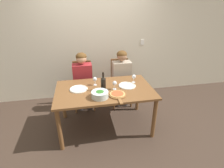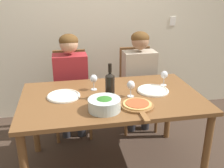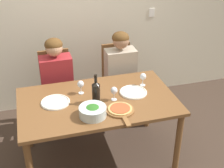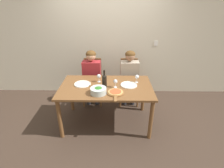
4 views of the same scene
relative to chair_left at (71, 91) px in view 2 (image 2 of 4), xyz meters
The scene contains 15 objects.
ground_plane 1.03m from the chair_left, 67.44° to the right, with size 40.00×40.00×0.00m, color #3D2D23.
back_wall 1.02m from the chair_left, 56.27° to the left, with size 10.00×0.06×2.70m.
dining_table 0.90m from the chair_left, 67.44° to the right, with size 1.62×0.97×0.78m.
chair_left is the anchor object (origin of this frame).
chair_right 0.81m from the chair_left, ahead, with size 0.42×0.42×1.00m.
person_woman 0.24m from the chair_left, 90.00° to the right, with size 0.47×0.51×1.23m.
person_man 0.84m from the chair_left, ahead, with size 0.47×0.51×1.23m.
wine_bottle 0.99m from the chair_left, 69.90° to the right, with size 0.08×0.08×0.32m.
broccoli_bowl 1.14m from the chair_left, 78.11° to the right, with size 0.26×0.26×0.11m.
dinner_plate_left 0.80m from the chair_left, 96.84° to the right, with size 0.30×0.30×0.02m.
dinner_plate_right 1.11m from the chair_left, 46.36° to the right, with size 0.30×0.30×0.02m.
pizza_on_board 1.22m from the chair_left, 64.94° to the right, with size 0.28×0.42×0.04m.
wine_glass_left 0.75m from the chair_left, 72.52° to the right, with size 0.07×0.07×0.15m.
wine_glass_right 1.16m from the chair_left, 36.00° to the right, with size 0.07×0.07×0.15m.
wine_glass_centre 1.06m from the chair_left, 59.59° to the right, with size 0.07×0.07×0.15m.
Camera 2 is at (-0.41, -2.13, 1.73)m, focal length 42.00 mm.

